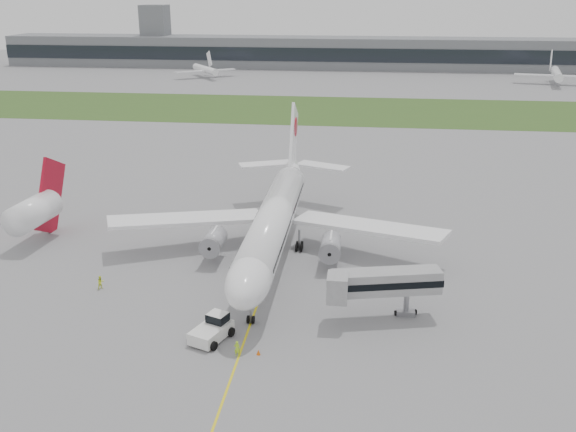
# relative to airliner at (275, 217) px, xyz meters

# --- Properties ---
(ground) EXTENTS (600.00, 600.00, 0.00)m
(ground) POSITION_rel_airliner_xyz_m (0.00, -4.87, -5.66)
(ground) COLOR gray
(ground) RESTS_ON ground
(apron_markings) EXTENTS (70.00, 70.00, 0.04)m
(apron_markings) POSITION_rel_airliner_xyz_m (0.00, -9.87, -5.66)
(apron_markings) COLOR yellow
(apron_markings) RESTS_ON ground
(grass_strip) EXTENTS (600.00, 50.00, 0.02)m
(grass_strip) POSITION_rel_airliner_xyz_m (0.00, 115.13, -5.65)
(grass_strip) COLOR #375921
(grass_strip) RESTS_ON ground
(terminal_building) EXTENTS (320.00, 22.30, 14.00)m
(terminal_building) POSITION_rel_airliner_xyz_m (0.00, 225.00, 1.34)
(terminal_building) COLOR slate
(terminal_building) RESTS_ON ground
(control_tower) EXTENTS (12.00, 12.00, 56.00)m
(control_tower) POSITION_rel_airliner_xyz_m (-90.00, 227.13, -5.66)
(control_tower) COLOR slate
(control_tower) RESTS_ON ground
(airliner) EXTENTS (48.13, 53.95, 17.88)m
(airliner) POSITION_rel_airliner_xyz_m (0.00, 0.00, 0.00)
(airliner) COLOR white
(airliner) RESTS_ON ground
(pushback_tug) EXTENTS (4.72, 5.64, 2.54)m
(pushback_tug) POSITION_rel_airliner_xyz_m (-3.46, -23.58, -4.49)
(pushback_tug) COLOR white
(pushback_tug) RESTS_ON ground
(jet_bridge) EXTENTS (12.93, 6.46, 6.09)m
(jet_bridge) POSITION_rel_airliner_xyz_m (14.25, -17.15, -1.16)
(jet_bridge) COLOR #A3A4A6
(jet_bridge) RESTS_ON ground
(safety_cone_left) EXTENTS (0.44, 0.44, 0.60)m
(safety_cone_left) POSITION_rel_airliner_xyz_m (-3.36, -25.96, -5.36)
(safety_cone_left) COLOR #E05A0B
(safety_cone_left) RESTS_ON ground
(safety_cone_right) EXTENTS (0.43, 0.43, 0.59)m
(safety_cone_right) POSITION_rel_airliner_xyz_m (1.95, -26.29, -5.36)
(safety_cone_right) COLOR #E05A0B
(safety_cone_right) RESTS_ON ground
(ground_crew_near) EXTENTS (0.68, 0.47, 1.77)m
(ground_crew_near) POSITION_rel_airliner_xyz_m (-0.16, -26.84, -4.78)
(ground_crew_near) COLOR #B2E726
(ground_crew_near) RESTS_ON ground
(ground_crew_far) EXTENTS (1.05, 1.08, 1.75)m
(ground_crew_far) POSITION_rel_airliner_xyz_m (-20.22, -13.50, -4.79)
(ground_crew_far) COLOR #E3F729
(ground_crew_far) RESTS_ON ground
(neighbor_aircraft) EXTENTS (5.06, 15.28, 12.41)m
(neighbor_aircraft) POSITION_rel_airliner_xyz_m (-35.68, 0.82, -0.74)
(neighbor_aircraft) COLOR #A5091E
(neighbor_aircraft) RESTS_ON ground
(distant_aircraft_left) EXTENTS (34.48, 33.71, 9.95)m
(distant_aircraft_left) POSITION_rel_airliner_xyz_m (-55.45, 183.94, -5.66)
(distant_aircraft_left) COLOR white
(distant_aircraft_left) RESTS_ON ground
(distant_aircraft_right) EXTENTS (35.99, 33.12, 11.91)m
(distant_aircraft_right) POSITION_rel_airliner_xyz_m (85.00, 180.37, -5.66)
(distant_aircraft_right) COLOR white
(distant_aircraft_right) RESTS_ON ground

